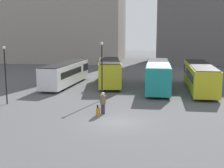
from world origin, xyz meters
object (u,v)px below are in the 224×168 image
object	(u,v)px
suitcase	(98,111)
lamp_post_0	(102,66)
bus_2	(158,75)
bus_3	(200,76)
lamp_post_1	(5,70)
bus_0	(66,73)
bus_1	(110,72)
traveler	(103,101)

from	to	relation	value
suitcase	lamp_post_0	size ratio (longest dim) A/B	0.16
bus_2	bus_3	size ratio (longest dim) A/B	0.91
lamp_post_0	lamp_post_1	distance (m)	9.01
lamp_post_1	bus_0	bearing A→B (deg)	74.71
bus_1	bus_2	world-z (taller)	bus_2
bus_1	bus_2	size ratio (longest dim) A/B	0.86
suitcase	lamp_post_1	bearing A→B (deg)	85.39
bus_1	traveler	size ratio (longest dim) A/B	5.23
bus_2	suitcase	xyz separation A→B (m)	(-5.03, -11.69, -1.42)
bus_1	bus_2	distance (m)	6.29
suitcase	lamp_post_0	xyz separation A→B (m)	(-0.53, 5.55, 3.02)
bus_0	bus_1	xyz separation A→B (m)	(5.40, 0.73, 0.17)
bus_0	lamp_post_0	distance (m)	9.68
bus_3	traveler	world-z (taller)	bus_3
bus_2	lamp_post_0	world-z (taller)	lamp_post_0
bus_1	bus_3	world-z (taller)	bus_1
bus_1	suitcase	world-z (taller)	bus_1
bus_3	traveler	xyz separation A→B (m)	(-9.39, -11.37, -0.56)
bus_2	suitcase	world-z (taller)	bus_2
bus_0	suitcase	world-z (taller)	bus_0
bus_2	lamp_post_1	size ratio (longest dim) A/B	2.07
bus_2	traveler	bearing A→B (deg)	158.29
bus_1	traveler	bearing A→B (deg)	177.13
bus_1	suitcase	distance (m)	13.96
traveler	lamp_post_1	xyz separation A→B (m)	(-9.45, 2.39, 2.09)
bus_3	lamp_post_0	xyz separation A→B (m)	(-10.26, -6.21, 1.69)
bus_1	suitcase	xyz separation A→B (m)	(0.88, -13.86, -1.39)
bus_0	lamp_post_1	bearing A→B (deg)	170.18
bus_2	traveler	world-z (taller)	bus_2
bus_1	bus_2	xyz separation A→B (m)	(5.91, -2.17, 0.03)
lamp_post_0	bus_3	bearing A→B (deg)	31.17
suitcase	lamp_post_0	bearing A→B (deg)	17.86
traveler	lamp_post_1	world-z (taller)	lamp_post_1
bus_0	suitcase	bearing A→B (deg)	-148.97
lamp_post_0	lamp_post_1	size ratio (longest dim) A/B	1.05
bus_3	suitcase	bearing A→B (deg)	141.63
traveler	suitcase	size ratio (longest dim) A/B	2.09
lamp_post_1	lamp_post_0	bearing A→B (deg)	17.91
bus_1	traveler	xyz separation A→B (m)	(1.22, -13.47, -0.61)
bus_2	lamp_post_1	distance (m)	16.78
bus_0	lamp_post_1	distance (m)	10.85
suitcase	lamp_post_1	world-z (taller)	lamp_post_1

